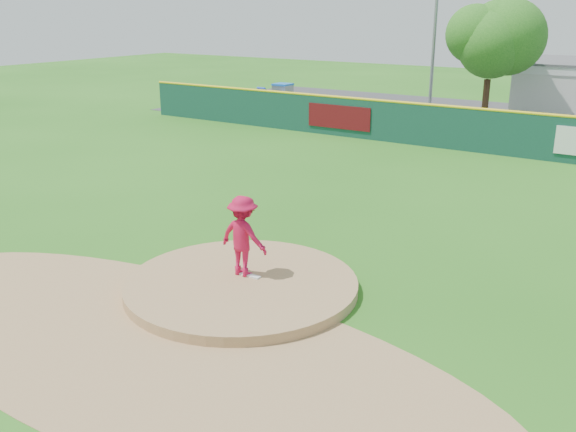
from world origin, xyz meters
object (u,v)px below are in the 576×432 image
Objects in this scene: pitcher at (243,236)px; light_pole_left at (436,13)px; deciduous_tree at (491,43)px; playground_slide at (282,96)px.

light_pole_left reaches higher than pitcher.
deciduous_tree is (-1.83, 24.67, 3.33)m from pitcher.
playground_slide is (-14.77, 23.62, -0.38)m from pitcher.
pitcher is 27.72m from light_pole_left.
playground_slide is 0.28× the size of light_pole_left.
pitcher is 24.96m from deciduous_tree.
deciduous_tree reaches higher than pitcher.
light_pole_left is (-5.83, 26.67, 4.82)m from pitcher.
deciduous_tree is at bearing -85.34° from pitcher.
light_pole_left is at bearing 153.43° from deciduous_tree.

